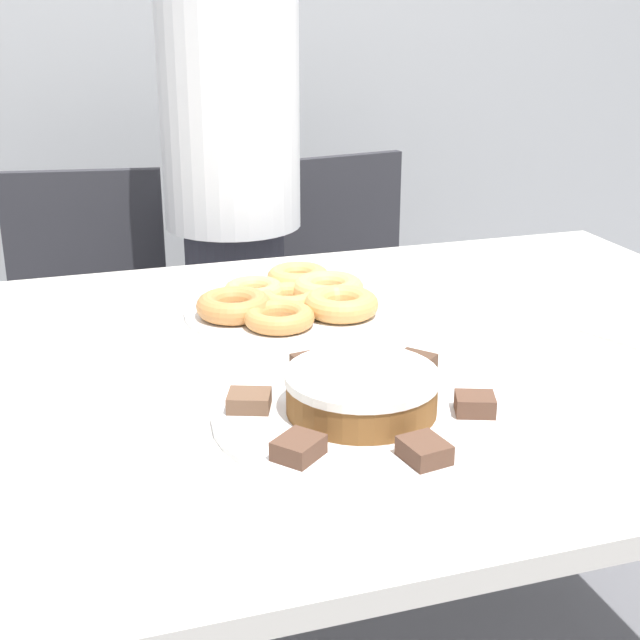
% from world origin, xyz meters
% --- Properties ---
extents(table, '(1.57, 1.09, 0.77)m').
position_xyz_m(table, '(0.00, 0.00, 0.69)').
color(table, silver).
rests_on(table, ground_plane).
extents(person_standing, '(0.32, 0.32, 1.55)m').
position_xyz_m(person_standing, '(0.02, 0.83, 0.82)').
color(person_standing, '#383842').
rests_on(person_standing, ground_plane).
extents(office_chair_left, '(0.51, 0.51, 0.87)m').
position_xyz_m(office_chair_left, '(-0.34, 0.93, 0.41)').
color(office_chair_left, black).
rests_on(office_chair_left, ground_plane).
extents(office_chair_right, '(0.50, 0.50, 0.87)m').
position_xyz_m(office_chair_right, '(0.38, 0.93, 0.41)').
color(office_chair_right, black).
rests_on(office_chair_right, ground_plane).
extents(plate_cake, '(0.39, 0.39, 0.01)m').
position_xyz_m(plate_cake, '(-0.04, -0.21, 0.77)').
color(plate_cake, white).
rests_on(plate_cake, table).
extents(plate_donuts, '(0.36, 0.36, 0.01)m').
position_xyz_m(plate_donuts, '(-0.02, 0.21, 0.77)').
color(plate_donuts, white).
rests_on(plate_donuts, table).
extents(frosted_cake, '(0.20, 0.20, 0.05)m').
position_xyz_m(frosted_cake, '(-0.04, -0.21, 0.80)').
color(frosted_cake, brown).
rests_on(frosted_cake, plate_cake).
extents(lamington_0, '(0.05, 0.06, 0.02)m').
position_xyz_m(lamington_0, '(-0.07, -0.06, 0.79)').
color(lamington_0, '#513828').
rests_on(lamington_0, plate_cake).
extents(lamington_1, '(0.07, 0.06, 0.02)m').
position_xyz_m(lamington_1, '(-0.18, -0.16, 0.79)').
color(lamington_1, brown).
rests_on(lamington_1, plate_cake).
extents(lamington_2, '(0.07, 0.07, 0.02)m').
position_xyz_m(lamington_2, '(-0.16, -0.30, 0.79)').
color(lamington_2, brown).
rests_on(lamington_2, plate_cake).
extents(lamington_3, '(0.06, 0.06, 0.02)m').
position_xyz_m(lamington_3, '(-0.02, -0.35, 0.79)').
color(lamington_3, brown).
rests_on(lamington_3, plate_cake).
extents(lamington_4, '(0.06, 0.06, 0.02)m').
position_xyz_m(lamington_4, '(0.09, -0.26, 0.79)').
color(lamington_4, brown).
rests_on(lamington_4, plate_cake).
extents(lamington_5, '(0.08, 0.08, 0.02)m').
position_xyz_m(lamington_5, '(0.07, -0.12, 0.79)').
color(lamington_5, '#513828').
rests_on(lamington_5, plate_cake).
extents(donut_0, '(0.11, 0.11, 0.03)m').
position_xyz_m(donut_0, '(-0.02, 0.21, 0.79)').
color(donut_0, tan).
rests_on(donut_0, plate_donuts).
extents(donut_1, '(0.12, 0.12, 0.03)m').
position_xyz_m(donut_1, '(-0.06, 0.12, 0.79)').
color(donut_1, '#D18E4C').
rests_on(donut_1, plate_donuts).
extents(donut_2, '(0.12, 0.12, 0.04)m').
position_xyz_m(donut_2, '(0.05, 0.14, 0.80)').
color(donut_2, tan).
rests_on(donut_2, plate_donuts).
extents(donut_3, '(0.13, 0.13, 0.04)m').
position_xyz_m(donut_3, '(0.06, 0.23, 0.80)').
color(donut_3, '#E5AD66').
rests_on(donut_3, plate_donuts).
extents(donut_4, '(0.11, 0.11, 0.04)m').
position_xyz_m(donut_4, '(0.02, 0.31, 0.80)').
color(donut_4, tan).
rests_on(donut_4, plate_donuts).
extents(donut_5, '(0.11, 0.11, 0.03)m').
position_xyz_m(donut_5, '(-0.07, 0.27, 0.79)').
color(donut_5, '#E5AD66').
rests_on(donut_5, plate_donuts).
extents(donut_6, '(0.13, 0.13, 0.04)m').
position_xyz_m(donut_6, '(-0.12, 0.19, 0.80)').
color(donut_6, '#C68447').
rests_on(donut_6, plate_donuts).
extents(napkin, '(0.16, 0.15, 0.01)m').
position_xyz_m(napkin, '(0.48, -0.05, 0.77)').
color(napkin, white).
rests_on(napkin, table).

